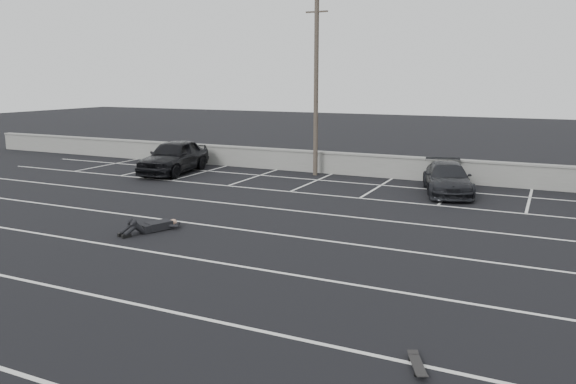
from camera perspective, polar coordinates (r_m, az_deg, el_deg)
The scene contains 8 objects.
ground at distance 14.55m, azimuth -7.83°, elevation -7.02°, with size 120.00×120.00×0.00m, color black.
seawall at distance 26.92m, azimuth 8.62°, elevation 2.72°, with size 50.00×0.45×1.06m.
stall_lines at distance 18.27m, azimuth -0.48°, elevation -3.06°, with size 36.00×20.05×0.01m.
car_left at distance 28.16m, azimuth -11.51°, elevation 3.55°, with size 1.93×4.79×1.63m, color black.
car_right at distance 23.55m, azimuth 15.89°, elevation 1.33°, with size 1.73×4.25×1.23m, color black.
utility_pole at distance 26.75m, azimuth 2.87°, elevation 10.43°, with size 1.08×0.22×8.11m.
person at distance 17.74m, azimuth -13.00°, elevation -2.98°, with size 1.79×2.66×0.49m, color black, non-canonical shape.
skateboard at distance 9.66m, azimuth 13.01°, elevation -16.75°, with size 0.45×0.71×0.08m.
Camera 1 is at (7.63, -11.50, 4.59)m, focal length 35.00 mm.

